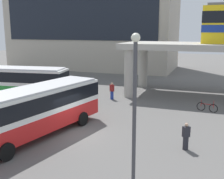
# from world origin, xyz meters

# --- Properties ---
(ground_plane) EXTENTS (120.00, 120.00, 0.00)m
(ground_plane) POSITION_xyz_m (0.00, 10.00, 0.00)
(ground_plane) COLOR #605E5B
(station_building) EXTENTS (29.21, 12.70, 19.23)m
(station_building) POSITION_xyz_m (-12.84, 31.94, 9.62)
(station_building) COLOR #B2A899
(station_building) RESTS_ON ground_plane
(bus_main) EXTENTS (4.69, 11.32, 3.22)m
(bus_main) POSITION_xyz_m (-2.33, -1.58, 1.99)
(bus_main) COLOR red
(bus_main) RESTS_ON ground_plane
(bus_secondary) EXTENTS (11.29, 4.14, 3.22)m
(bus_secondary) POSITION_xyz_m (-10.41, 6.39, 1.99)
(bus_secondary) COLOR #268C33
(bus_secondary) RESTS_ON ground_plane
(bicycle_red) EXTENTS (1.74, 0.53, 1.04)m
(bicycle_red) POSITION_xyz_m (7.95, 8.51, 0.36)
(bicycle_red) COLOR black
(bicycle_red) RESTS_ON ground_plane
(pedestrian_by_bike_rack) EXTENTS (0.47, 0.39, 1.70)m
(pedestrian_by_bike_rack) POSITION_xyz_m (-1.12, 9.75, 0.80)
(pedestrian_by_bike_rack) COLOR navy
(pedestrian_by_bike_rack) RESTS_ON ground_plane
(pedestrian_at_kerb) EXTENTS (0.47, 0.46, 1.61)m
(pedestrian_at_kerb) POSITION_xyz_m (7.02, -0.12, 0.75)
(pedestrian_at_kerb) COLOR #26262D
(pedestrian_at_kerb) RESTS_ON ground_plane
(lamp_post) EXTENTS (0.36, 0.36, 6.68)m
(lamp_post) POSITION_xyz_m (5.35, -5.33, 3.91)
(lamp_post) COLOR #3F3F44
(lamp_post) RESTS_ON ground_plane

